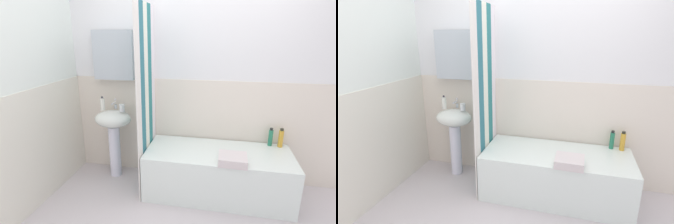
# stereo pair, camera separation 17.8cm
# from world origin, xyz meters

# --- Properties ---
(wall_back_tiled) EXTENTS (3.60, 0.18, 2.40)m
(wall_back_tiled) POSITION_xyz_m (-0.06, 1.26, 1.14)
(wall_back_tiled) COLOR white
(wall_back_tiled) RESTS_ON ground_plane
(wall_left_tiled) EXTENTS (0.07, 1.81, 2.40)m
(wall_left_tiled) POSITION_xyz_m (-1.57, 0.34, 1.12)
(wall_left_tiled) COLOR white
(wall_left_tiled) RESTS_ON ground_plane
(sink) EXTENTS (0.44, 0.34, 0.84)m
(sink) POSITION_xyz_m (-1.00, 1.03, 0.61)
(sink) COLOR white
(sink) RESTS_ON ground_plane
(faucet) EXTENTS (0.03, 0.12, 0.12)m
(faucet) POSITION_xyz_m (-1.00, 1.11, 0.90)
(faucet) COLOR silver
(faucet) RESTS_ON sink
(soap_dispenser) EXTENTS (0.05, 0.05, 0.17)m
(soap_dispenser) POSITION_xyz_m (-1.13, 1.04, 0.91)
(soap_dispenser) COLOR white
(soap_dispenser) RESTS_ON sink
(toothbrush_cup) EXTENTS (0.06, 0.06, 0.09)m
(toothbrush_cup) POSITION_xyz_m (-0.88, 1.03, 0.88)
(toothbrush_cup) COLOR silver
(toothbrush_cup) RESTS_ON sink
(bathtub) EXTENTS (1.53, 0.67, 0.50)m
(bathtub) POSITION_xyz_m (0.24, 0.88, 0.25)
(bathtub) COLOR white
(bathtub) RESTS_ON ground_plane
(shower_curtain) EXTENTS (0.01, 0.67, 2.00)m
(shower_curtain) POSITION_xyz_m (-0.54, 0.88, 1.00)
(shower_curtain) COLOR white
(shower_curtain) RESTS_ON ground_plane
(shampoo_bottle) EXTENTS (0.05, 0.05, 0.21)m
(shampoo_bottle) POSITION_xyz_m (0.91, 1.14, 0.60)
(shampoo_bottle) COLOR gold
(shampoo_bottle) RESTS_ON bathtub
(body_wash_bottle) EXTENTS (0.05, 0.05, 0.21)m
(body_wash_bottle) POSITION_xyz_m (0.80, 1.16, 0.60)
(body_wash_bottle) COLOR #277959
(body_wash_bottle) RESTS_ON bathtub
(towel_folded) EXTENTS (0.28, 0.25, 0.08)m
(towel_folded) POSITION_xyz_m (0.38, 0.65, 0.54)
(towel_folded) COLOR silver
(towel_folded) RESTS_ON bathtub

